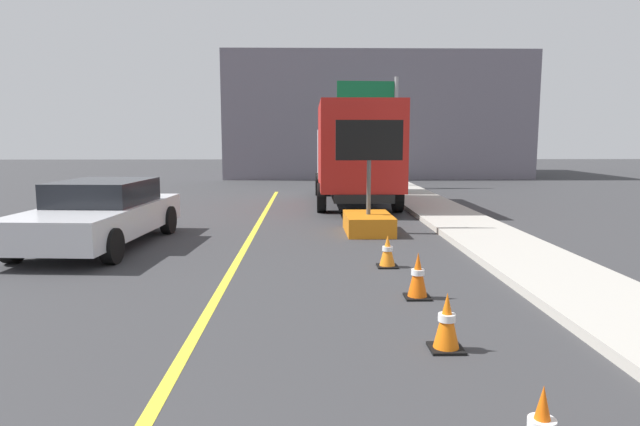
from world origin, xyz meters
The scene contains 9 objects.
lane_center_stripe centered at (0.00, 6.00, 0.00)m, with size 0.14×36.00×0.01m, color yellow.
arrow_board_trailer centered at (2.78, 13.75, 0.48)m, with size 1.60×1.81×2.70m.
box_truck centered at (2.93, 19.58, 1.83)m, with size 2.66×7.91×3.38m.
pickup_car centered at (-3.06, 12.25, 0.70)m, with size 2.34×4.99×1.38m.
highway_guide_sign centered at (4.55, 25.73, 3.42)m, with size 2.78×0.35×5.00m.
far_building_block centered at (5.30, 35.57, 3.50)m, with size 17.21×9.90×7.00m, color slate.
traffic_cone_mid_lane centered at (2.81, 6.31, 0.31)m, with size 0.36×0.36×0.63m.
traffic_cone_far_lane centered at (2.89, 8.25, 0.33)m, with size 0.36×0.36×0.67m.
traffic_cone_curbside centered at (2.73, 10.17, 0.28)m, with size 0.36×0.36×0.58m.
Camera 1 is at (1.32, 0.63, 2.28)m, focal length 30.89 mm.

